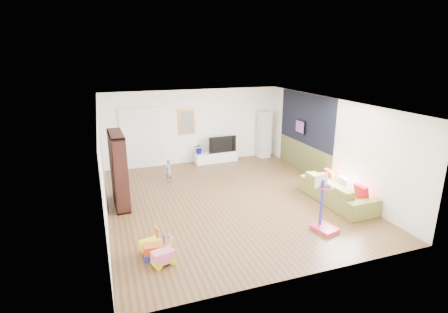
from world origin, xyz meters
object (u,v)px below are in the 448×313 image
object	(u,v)px
media_console	(216,157)
bookshelf	(119,170)
basketball_hoop	(327,204)
sofa	(337,191)

from	to	relation	value
media_console	bookshelf	size ratio (longest dim) A/B	0.81
bookshelf	basketball_hoop	size ratio (longest dim) A/B	1.49
bookshelf	basketball_hoop	world-z (taller)	bookshelf
media_console	bookshelf	distance (m)	4.65
sofa	basketball_hoop	distance (m)	1.79
media_console	bookshelf	xyz separation A→B (m)	(-3.63, -2.79, 0.81)
basketball_hoop	media_console	bearing A→B (deg)	81.76
media_console	sofa	distance (m)	5.03
bookshelf	media_console	bearing A→B (deg)	35.32
sofa	basketball_hoop	xyz separation A→B (m)	(-1.24, -1.24, 0.33)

